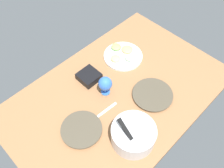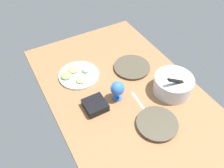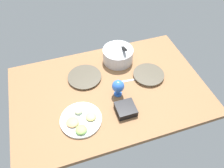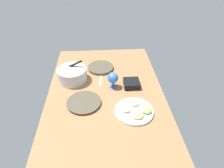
% 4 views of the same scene
% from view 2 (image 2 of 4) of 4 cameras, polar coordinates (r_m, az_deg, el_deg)
% --- Properties ---
extents(ground_plane, '(1.60, 1.04, 0.04)m').
position_cam_2_polar(ground_plane, '(1.74, 2.45, -1.82)').
color(ground_plane, '#8C603D').
extents(dinner_plate_left, '(0.29, 0.29, 0.02)m').
position_cam_2_polar(dinner_plate_left, '(1.88, 4.89, 4.14)').
color(dinner_plate_left, beige).
rests_on(dinner_plate_left, ground_plane).
extents(dinner_plate_right, '(0.27, 0.27, 0.03)m').
position_cam_2_polar(dinner_plate_right, '(1.55, 10.97, -9.52)').
color(dinner_plate_right, beige).
rests_on(dinner_plate_right, ground_plane).
extents(mixing_bowl, '(0.28, 0.28, 0.20)m').
position_cam_2_polar(mixing_bowl, '(1.72, 14.74, -0.03)').
color(mixing_bowl, silver).
rests_on(mixing_bowl, ground_plane).
extents(fruit_platter, '(0.31, 0.31, 0.05)m').
position_cam_2_polar(fruit_platter, '(1.83, -8.34, 2.31)').
color(fruit_platter, silver).
rests_on(fruit_platter, ground_plane).
extents(hurricane_glass_blue, '(0.10, 0.10, 0.15)m').
position_cam_2_polar(hurricane_glass_blue, '(1.59, 1.35, -1.20)').
color(hurricane_glass_blue, blue).
rests_on(hurricane_glass_blue, ground_plane).
extents(square_bowl_black, '(0.15, 0.15, 0.05)m').
position_cam_2_polar(square_bowl_black, '(1.59, -4.14, -5.12)').
color(square_bowl_black, black).
rests_on(square_bowl_black, ground_plane).
extents(fork_by_right_plate, '(0.18, 0.03, 0.01)m').
position_cam_2_polar(fork_by_right_plate, '(1.65, 6.51, -4.26)').
color(fork_by_right_plate, silver).
rests_on(fork_by_right_plate, ground_plane).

